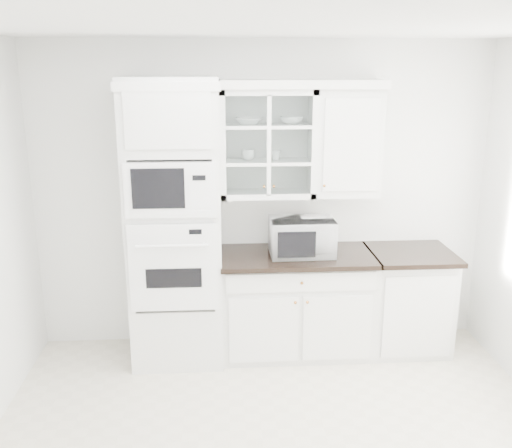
{
  "coord_description": "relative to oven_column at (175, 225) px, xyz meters",
  "views": [
    {
      "loc": [
        -0.38,
        -3.18,
        2.5
      ],
      "look_at": [
        -0.1,
        1.05,
        1.3
      ],
      "focal_mm": 40.0,
      "sensor_mm": 36.0,
      "label": 1
    }
  ],
  "objects": [
    {
      "name": "cup_a",
      "position": [
        0.62,
        0.17,
        0.56
      ],
      "size": [
        0.14,
        0.14,
        0.09
      ],
      "primitive_type": "imported",
      "rotation": [
        0.0,
        0.0,
        0.23
      ],
      "color": "white",
      "rests_on": "upper_cabinet_glass"
    },
    {
      "name": "crown_molding",
      "position": [
        0.68,
        0.14,
        1.14
      ],
      "size": [
        2.14,
        0.38,
        0.07
      ],
      "primitive_type": "cube",
      "color": "white",
      "rests_on": "room_shell"
    },
    {
      "name": "cup_b",
      "position": [
        0.85,
        0.16,
        0.55
      ],
      "size": [
        0.11,
        0.11,
        0.08
      ],
      "primitive_type": "imported",
      "rotation": [
        0.0,
        0.0,
        -0.34
      ],
      "color": "white",
      "rests_on": "upper_cabinet_glass"
    },
    {
      "name": "countertop_microwave",
      "position": [
        1.06,
        0.02,
        -0.12
      ],
      "size": [
        0.55,
        0.46,
        0.31
      ],
      "primitive_type": "imported",
      "rotation": [
        0.0,
        0.0,
        3.15
      ],
      "color": "white",
      "rests_on": "base_cabinet_run"
    },
    {
      "name": "upper_cabinet_glass",
      "position": [
        0.78,
        0.17,
        0.65
      ],
      "size": [
        0.8,
        0.33,
        0.9
      ],
      "color": "silver",
      "rests_on": "room_shell"
    },
    {
      "name": "extra_base_cabinet",
      "position": [
        2.03,
        0.03,
        -0.74
      ],
      "size": [
        0.72,
        0.67,
        0.92
      ],
      "color": "silver",
      "rests_on": "ground"
    },
    {
      "name": "bowl_b",
      "position": [
        0.98,
        0.18,
        0.84
      ],
      "size": [
        0.19,
        0.19,
        0.06
      ],
      "primitive_type": "imported",
      "rotation": [
        0.0,
        0.0,
        0.0
      ],
      "color": "white",
      "rests_on": "upper_cabinet_glass"
    },
    {
      "name": "room_shell",
      "position": [
        0.75,
        -0.99,
        0.58
      ],
      "size": [
        4.0,
        3.5,
        2.7
      ],
      "color": "white",
      "rests_on": "ground"
    },
    {
      "name": "base_cabinet_run",
      "position": [
        1.03,
        0.03,
        -0.74
      ],
      "size": [
        1.32,
        0.67,
        0.92
      ],
      "color": "silver",
      "rests_on": "ground"
    },
    {
      "name": "bowl_a",
      "position": [
        0.63,
        0.16,
        0.84
      ],
      "size": [
        0.27,
        0.27,
        0.06
      ],
      "primitive_type": "imported",
      "rotation": [
        0.0,
        0.0,
        -0.17
      ],
      "color": "white",
      "rests_on": "upper_cabinet_glass"
    },
    {
      "name": "upper_cabinet_solid",
      "position": [
        1.46,
        0.17,
        0.65
      ],
      "size": [
        0.55,
        0.33,
        0.9
      ],
      "primitive_type": "cube",
      "color": "silver",
      "rests_on": "room_shell"
    },
    {
      "name": "oven_column",
      "position": [
        0.0,
        0.0,
        0.0
      ],
      "size": [
        0.76,
        0.68,
        2.4
      ],
      "color": "silver",
      "rests_on": "ground"
    }
  ]
}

